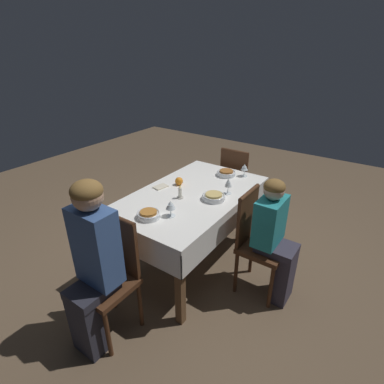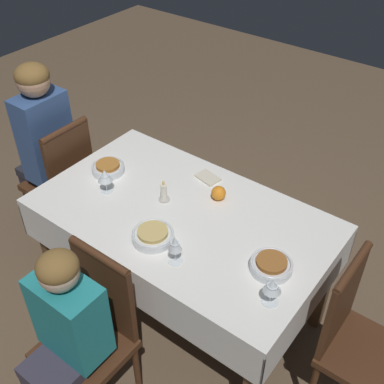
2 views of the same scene
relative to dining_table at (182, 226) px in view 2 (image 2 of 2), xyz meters
name	(u,v)px [view 2 (image 2 of 2)]	position (x,y,z in m)	size (l,w,h in m)	color
ground_plane	(183,306)	(0.00, 0.00, -0.65)	(8.00, 8.00, 0.00)	brown
dining_table	(182,226)	(0.00, 0.00, 0.00)	(1.49, 0.88, 0.74)	white
chair_west	(64,179)	(-0.96, 0.01, -0.15)	(0.37, 0.36, 0.92)	#472816
chair_south	(93,331)	(0.01, -0.66, -0.15)	(0.36, 0.37, 0.92)	#472816
chair_east	(356,339)	(0.96, 0.02, -0.15)	(0.37, 0.36, 0.92)	#472816
person_adult_denim	(43,145)	(-1.10, 0.01, 0.05)	(0.34, 0.30, 1.25)	#282833
person_child_teal	(64,344)	(0.01, -0.81, -0.07)	(0.30, 0.33, 1.06)	#383342
bowl_west	(108,168)	(-0.54, 0.03, 0.12)	(0.18, 0.18, 0.06)	silver
wine_glass_west	(105,176)	(-0.43, -0.10, 0.19)	(0.08, 0.08, 0.14)	white
bowl_south	(153,235)	(0.01, -0.23, 0.12)	(0.20, 0.20, 0.06)	silver
wine_glass_south	(175,245)	(0.18, -0.28, 0.19)	(0.07, 0.07, 0.15)	white
bowl_east	(271,265)	(0.54, -0.06, 0.12)	(0.19, 0.19, 0.06)	silver
wine_glass_east	(272,287)	(0.63, -0.22, 0.18)	(0.08, 0.08, 0.13)	white
candle_centerpiece	(164,193)	(-0.13, 0.02, 0.13)	(0.06, 0.06, 0.12)	beige
orange_fruit	(219,193)	(0.08, 0.20, 0.13)	(0.08, 0.08, 0.08)	orange
napkin_red_folded	(208,178)	(-0.06, 0.31, 0.10)	(0.15, 0.11, 0.01)	beige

